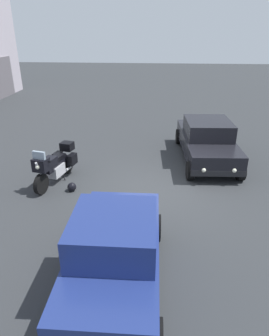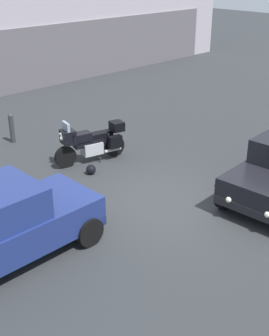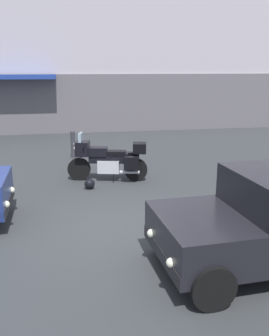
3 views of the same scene
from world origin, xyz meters
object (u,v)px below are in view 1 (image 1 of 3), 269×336
at_px(motorcycle, 55,164).
at_px(helmet, 72,187).
at_px(car_hatchback_near, 115,251).
at_px(car_sedan_far, 207,140).

distance_m(motorcycle, helmet, 1.03).
distance_m(motorcycle, car_hatchback_near, 5.03).
xyz_separation_m(motorcycle, car_sedan_far, (2.38, -5.17, 0.16)).
relative_size(motorcycle, car_hatchback_near, 0.57).
relative_size(motorcycle, car_sedan_far, 0.48).
distance_m(motorcycle, car_sedan_far, 5.69).
bearing_deg(car_sedan_far, car_hatchback_near, -24.30).
xyz_separation_m(car_hatchback_near, car_sedan_far, (6.69, -2.57, -0.03)).
height_order(helmet, car_sedan_far, car_sedan_far).
bearing_deg(motorcycle, helmet, 61.44).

